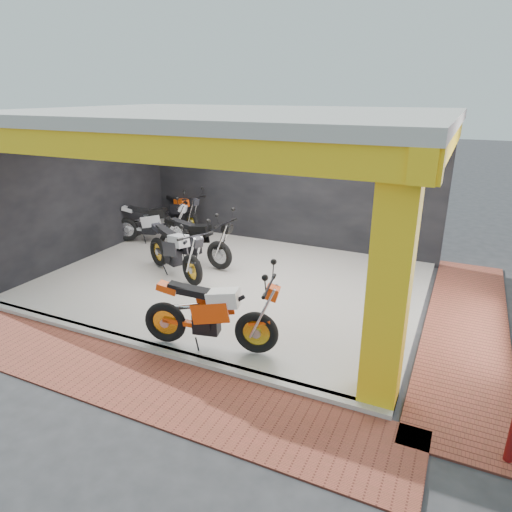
{
  "coord_description": "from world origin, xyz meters",
  "views": [
    {
      "loc": [
        4.46,
        -6.22,
        4.04
      ],
      "look_at": [
        0.77,
        1.64,
        0.9
      ],
      "focal_mm": 32.0,
      "sensor_mm": 36.0,
      "label": 1
    }
  ],
  "objects": [
    {
      "name": "showroom_floor",
      "position": [
        0.0,
        2.0,
        0.05
      ],
      "size": [
        8.0,
        6.0,
        0.1
      ],
      "primitive_type": "cube",
      "color": "silver",
      "rests_on": "ground"
    },
    {
      "name": "moto_row_d",
      "position": [
        -2.55,
        3.61,
        0.77
      ],
      "size": [
        2.32,
        1.38,
        1.33
      ],
      "primitive_type": null,
      "rotation": [
        0.0,
        0.0,
        0.28
      ],
      "color": "#ACAEB4",
      "rests_on": "showroom_floor"
    },
    {
      "name": "moto_row_c",
      "position": [
        -2.73,
        4.66,
        0.75
      ],
      "size": [
        2.28,
        1.54,
        1.31
      ],
      "primitive_type": null,
      "rotation": [
        0.0,
        0.0,
        -0.39
      ],
      "color": "black",
      "rests_on": "showroom_floor"
    },
    {
      "name": "floor_kerb",
      "position": [
        0.0,
        -1.02,
        0.05
      ],
      "size": [
        8.0,
        0.2,
        0.1
      ],
      "primitive_type": "cube",
      "color": "silver",
      "rests_on": "ground"
    },
    {
      "name": "header_beam_front",
      "position": [
        0.0,
        -1.0,
        3.3
      ],
      "size": [
        8.4,
        0.3,
        0.4
      ],
      "primitive_type": "cube",
      "color": "yellow",
      "rests_on": "corner_column"
    },
    {
      "name": "moto_row_a",
      "position": [
        -0.59,
        1.36,
        0.8
      ],
      "size": [
        2.45,
        1.76,
        1.41
      ],
      "primitive_type": null,
      "rotation": [
        0.0,
        0.0,
        -0.44
      ],
      "color": "black",
      "rests_on": "showroom_floor"
    },
    {
      "name": "moto_hero",
      "position": [
        1.78,
        -0.5,
        0.82
      ],
      "size": [
        2.49,
        1.35,
        1.44
      ],
      "primitive_type": null,
      "rotation": [
        0.0,
        0.0,
        0.21
      ],
      "color": "#EF430A",
      "rests_on": "showroom_floor"
    },
    {
      "name": "left_wall",
      "position": [
        -4.1,
        2.0,
        1.75
      ],
      "size": [
        0.2,
        6.2,
        3.5
      ],
      "primitive_type": "cube",
      "color": "black",
      "rests_on": "ground"
    },
    {
      "name": "header_beam_right",
      "position": [
        4.0,
        2.0,
        3.3
      ],
      "size": [
        0.3,
        6.4,
        0.4
      ],
      "primitive_type": "cube",
      "color": "yellow",
      "rests_on": "corner_column"
    },
    {
      "name": "back_wall",
      "position": [
        0.0,
        5.1,
        1.75
      ],
      "size": [
        8.2,
        0.2,
        3.5
      ],
      "primitive_type": "cube",
      "color": "black",
      "rests_on": "ground"
    },
    {
      "name": "paver_front",
      "position": [
        0.0,
        -1.8,
        0.01
      ],
      "size": [
        9.0,
        1.4,
        0.03
      ],
      "primitive_type": "cube",
      "color": "brown",
      "rests_on": "ground"
    },
    {
      "name": "moto_row_b",
      "position": [
        -0.53,
        2.42,
        0.8
      ],
      "size": [
        2.36,
        1.08,
        1.4
      ],
      "primitive_type": null,
      "rotation": [
        0.0,
        0.0,
        -0.11
      ],
      "color": "black",
      "rests_on": "showroom_floor"
    },
    {
      "name": "showroom_ceiling",
      "position": [
        0.0,
        2.0,
        3.6
      ],
      "size": [
        8.4,
        6.4,
        0.2
      ],
      "primitive_type": "cube",
      "color": "beige",
      "rests_on": "corner_column"
    },
    {
      "name": "paver_right",
      "position": [
        4.8,
        2.0,
        0.01
      ],
      "size": [
        1.4,
        7.0,
        0.03
      ],
      "primitive_type": "cube",
      "color": "brown",
      "rests_on": "ground"
    },
    {
      "name": "corner_column",
      "position": [
        3.75,
        -0.75,
        1.75
      ],
      "size": [
        0.5,
        0.5,
        3.5
      ],
      "primitive_type": "cube",
      "color": "yellow",
      "rests_on": "ground"
    },
    {
      "name": "ground",
      "position": [
        0.0,
        0.0,
        0.0
      ],
      "size": [
        80.0,
        80.0,
        0.0
      ],
      "primitive_type": "plane",
      "color": "#2D2D30",
      "rests_on": "ground"
    }
  ]
}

